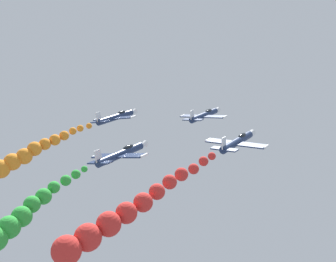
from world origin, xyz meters
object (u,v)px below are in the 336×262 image
at_px(airplane_left_inner, 116,117).
at_px(airplane_left_outer, 121,154).
at_px(airplane_lead, 204,115).
at_px(airplane_right_inner, 237,141).

xyz_separation_m(airplane_left_inner, airplane_left_outer, (12.82, -13.15, -0.57)).
height_order(airplane_lead, airplane_left_inner, airplane_left_inner).
bearing_deg(airplane_left_inner, airplane_right_inner, -2.70).
bearing_deg(airplane_left_inner, airplane_lead, 41.93).
relative_size(airplane_left_inner, airplane_right_inner, 1.00).
relative_size(airplane_lead, airplane_right_inner, 1.00).
distance_m(airplane_left_inner, airplane_left_outer, 18.37).
xyz_separation_m(airplane_lead, airplane_left_outer, (0.50, -24.21, -0.40)).
bearing_deg(airplane_left_outer, airplane_left_inner, 134.28).
height_order(airplane_lead, airplane_left_outer, airplane_lead).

